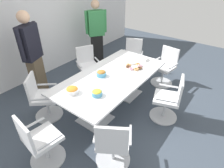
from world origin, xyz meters
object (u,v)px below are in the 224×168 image
Objects in this scene: office_chair_3 at (165,68)px; snack_bowl_chips_orange at (72,90)px; office_chair_0 at (40,143)px; snack_bowl_pretzels at (101,73)px; person_standing_0 at (32,54)px; person_standing_1 at (96,32)px; office_chair_2 at (169,101)px; donut_platter at (134,67)px; napkin_pile at (144,59)px; office_chair_1 at (113,145)px; office_chair_4 at (133,58)px; snack_bowl_chips_yellow at (97,93)px; conference_table at (112,81)px; office_chair_6 at (43,99)px; office_chair_5 at (88,67)px.

snack_bowl_chips_orange is (-2.39, 0.67, 0.40)m from office_chair_3.
office_chair_0 is 1.62m from snack_bowl_pretzels.
person_standing_0 reaches higher than person_standing_1.
donut_platter is (0.19, 0.91, 0.36)m from office_chair_2.
snack_bowl_pretzels reaches higher than snack_bowl_chips_orange.
office_chair_1 is at bearing -162.03° from napkin_pile.
person_standing_1 is 2.00m from donut_platter.
person_standing_0 is (1.08, 1.59, 0.58)m from office_chair_0.
office_chair_4 is 5.03× the size of snack_bowl_chips_yellow.
person_standing_1 is 8.16× the size of snack_bowl_chips_orange.
person_standing_0 is at bearing 54.17° from office_chair_3.
office_chair_1 is 2.65m from office_chair_3.
conference_table is 6.50× the size of donut_platter.
donut_platter is (-0.98, 0.31, 0.36)m from office_chair_3.
office_chair_6 is 2.62m from person_standing_1.
office_chair_0 is 1.13m from snack_bowl_chips_yellow.
person_standing_0 is 1.82m from snack_bowl_chips_yellow.
snack_bowl_pretzels is 0.52× the size of donut_platter.
napkin_pile is (0.55, -1.23, 0.37)m from office_chair_5.
person_standing_0 is 2.15m from donut_platter.
office_chair_6 is at bearing 109.09° from snack_bowl_chips_yellow.
office_chair_1 is at bearing 106.19° from office_chair_3.
snack_bowl_chips_orange is (-2.41, -0.27, 0.40)m from office_chair_4.
office_chair_1 is 1.44m from snack_bowl_pretzels.
office_chair_5 reaches higher than snack_bowl_chips_yellow.
office_chair_1 is 1.00× the size of office_chair_4.
office_chair_2 is at bearing -46.16° from snack_bowl_chips_orange.
snack_bowl_chips_orange is at bearing 61.30° from office_chair_5.
person_standing_0 is (-1.05, 0.55, 0.58)m from office_chair_5.
person_standing_1 is (2.04, -0.00, -0.04)m from person_standing_0.
person_standing_1 is at bearing 102.76° from office_chair_1.
office_chair_3 reaches higher than donut_platter.
napkin_pile is at bearing 110.88° from person_standing_1.
person_standing_1 is at bearing 157.27° from person_standing_0.
office_chair_2 is at bearing -102.09° from donut_platter.
office_chair_0 reaches higher than snack_bowl_chips_orange.
snack_bowl_chips_orange is at bearing 135.50° from office_chair_1.
conference_table is 0.90m from snack_bowl_chips_orange.
person_standing_1 is at bearing 64.21° from donut_platter.
office_chair_3 and office_chair_4 have the same top height.
office_chair_6 is at bearing 51.69° from person_standing_1.
office_chair_1 is at bearing -142.68° from conference_table.
conference_table is at bearing 16.11° from snack_bowl_chips_yellow.
office_chair_1 is 1.00× the size of office_chair_5.
office_chair_0 reaches higher than snack_bowl_chips_yellow.
office_chair_0 is 0.51× the size of person_standing_1.
office_chair_5 is 2.47× the size of donut_platter.
office_chair_4 is at bearing 84.52° from office_chair_1.
snack_bowl_chips_orange is at bearing 63.77° from office_chair_6.
office_chair_0 is 3.28m from office_chair_4.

